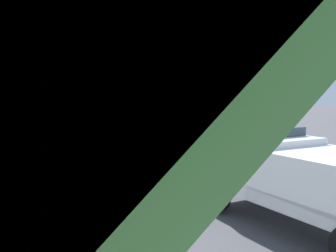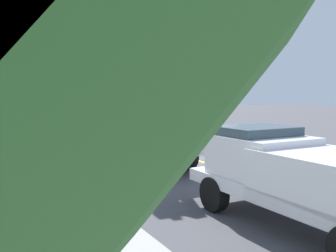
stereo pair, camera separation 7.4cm
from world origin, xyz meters
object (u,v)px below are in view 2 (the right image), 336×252
(utility_bucket_truck, at_px, (129,122))
(traffic_signal_mast, at_px, (25,33))
(traffic_cone_mid_front, at_px, (232,162))
(passing_minivan, at_px, (150,120))
(service_pickup_truck, at_px, (305,177))
(traffic_cone_mid_rear, at_px, (135,137))

(utility_bucket_truck, xyz_separation_m, traffic_signal_mast, (1.23, 4.01, 3.70))
(traffic_cone_mid_front, height_order, traffic_signal_mast, traffic_signal_mast)
(passing_minivan, bearing_deg, traffic_signal_mast, 132.48)
(service_pickup_truck, relative_size, passing_minivan, 1.16)
(utility_bucket_truck, distance_m, service_pickup_truck, 9.41)
(traffic_cone_mid_rear, bearing_deg, passing_minivan, -30.61)
(service_pickup_truck, xyz_separation_m, traffic_cone_mid_front, (5.23, -1.71, -0.72))
(traffic_cone_mid_rear, bearing_deg, utility_bucket_truck, 158.30)
(utility_bucket_truck, bearing_deg, traffic_signal_mast, 72.91)
(utility_bucket_truck, bearing_deg, service_pickup_truck, -175.25)
(service_pickup_truck, bearing_deg, traffic_cone_mid_rear, -4.20)
(traffic_cone_mid_front, distance_m, traffic_signal_mast, 9.77)
(utility_bucket_truck, bearing_deg, traffic_cone_mid_front, -149.02)
(utility_bucket_truck, distance_m, traffic_cone_mid_front, 4.98)
(traffic_cone_mid_front, xyz_separation_m, traffic_cone_mid_rear, (8.66, 0.69, -0.03))
(passing_minivan, xyz_separation_m, traffic_signal_mast, (-7.73, 8.44, 4.36))
(utility_bucket_truck, height_order, traffic_cone_mid_front, utility_bucket_truck)
(traffic_cone_mid_front, xyz_separation_m, traffic_signal_mast, (5.37, 6.50, 4.94))
(utility_bucket_truck, bearing_deg, passing_minivan, -26.28)
(traffic_cone_mid_rear, xyz_separation_m, traffic_signal_mast, (-3.29, 5.81, 4.97))
(traffic_signal_mast, bearing_deg, service_pickup_truck, -155.67)
(service_pickup_truck, bearing_deg, traffic_signal_mast, 24.33)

